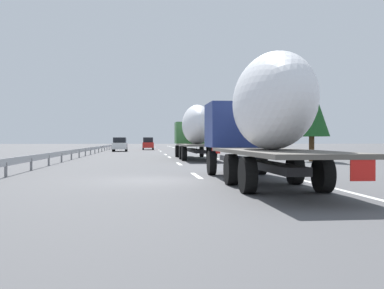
% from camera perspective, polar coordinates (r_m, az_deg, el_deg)
% --- Properties ---
extents(ground_plane, '(260.00, 260.00, 0.00)m').
position_cam_1_polar(ground_plane, '(56.73, -5.69, -0.96)').
color(ground_plane, '#4C4C4F').
extents(lane_stripe_0, '(3.20, 0.20, 0.01)m').
position_cam_1_polar(lane_stripe_0, '(18.89, 0.56, -3.99)').
color(lane_stripe_0, white).
rests_on(lane_stripe_0, ground_plane).
extents(lane_stripe_1, '(3.20, 0.20, 0.01)m').
position_cam_1_polar(lane_stripe_1, '(28.33, -1.66, -2.47)').
color(lane_stripe_1, white).
rests_on(lane_stripe_1, ground_plane).
extents(lane_stripe_2, '(3.20, 0.20, 0.01)m').
position_cam_1_polar(lane_stripe_2, '(39.19, -2.88, -1.64)').
color(lane_stripe_2, white).
rests_on(lane_stripe_2, ground_plane).
extents(lane_stripe_3, '(3.20, 0.20, 0.01)m').
position_cam_1_polar(lane_stripe_3, '(46.63, -3.39, -1.29)').
color(lane_stripe_3, white).
rests_on(lane_stripe_3, ground_plane).
extents(lane_stripe_4, '(3.20, 0.20, 0.01)m').
position_cam_1_polar(lane_stripe_4, '(61.20, -4.03, -0.85)').
color(lane_stripe_4, white).
rests_on(lane_stripe_4, ground_plane).
extents(lane_stripe_5, '(3.20, 0.20, 0.01)m').
position_cam_1_polar(lane_stripe_5, '(68.24, -4.24, -0.70)').
color(lane_stripe_5, white).
rests_on(lane_stripe_5, ground_plane).
extents(lane_stripe_6, '(3.20, 0.20, 0.01)m').
position_cam_1_polar(lane_stripe_6, '(69.44, -4.27, -0.68)').
color(lane_stripe_6, white).
rests_on(lane_stripe_6, ground_plane).
extents(lane_stripe_7, '(3.20, 0.20, 0.01)m').
position_cam_1_polar(lane_stripe_7, '(94.67, -4.75, -0.35)').
color(lane_stripe_7, white).
rests_on(lane_stripe_7, ground_plane).
extents(edge_line_right, '(110.00, 0.20, 0.01)m').
position_cam_1_polar(edge_line_right, '(62.01, -0.63, -0.83)').
color(edge_line_right, white).
rests_on(edge_line_right, ground_plane).
extents(truck_lead, '(13.24, 2.55, 4.19)m').
position_cam_1_polar(truck_lead, '(35.38, 0.39, 1.99)').
color(truck_lead, '#387038').
rests_on(truck_lead, ground_plane).
extents(truck_trailing, '(12.26, 2.55, 4.23)m').
position_cam_1_polar(truck_trailing, '(15.49, 8.83, 3.80)').
color(truck_trailing, navy).
rests_on(truck_trailing, ground_plane).
extents(car_blue_sedan, '(4.36, 1.73, 1.82)m').
position_cam_1_polar(car_blue_sedan, '(91.72, -5.66, 0.19)').
color(car_blue_sedan, '#28479E').
rests_on(car_blue_sedan, ground_plane).
extents(car_red_compact, '(4.65, 1.75, 1.93)m').
position_cam_1_polar(car_red_compact, '(70.63, -5.63, 0.12)').
color(car_red_compact, red).
rests_on(car_red_compact, ground_plane).
extents(car_white_van, '(4.35, 1.89, 1.86)m').
position_cam_1_polar(car_white_van, '(60.69, -9.19, 0.02)').
color(car_white_van, white).
rests_on(car_white_van, ground_plane).
extents(road_sign, '(0.10, 0.90, 2.92)m').
position_cam_1_polar(road_sign, '(60.79, 0.62, 1.05)').
color(road_sign, gray).
rests_on(road_sign, ground_plane).
extents(tree_0, '(2.93, 2.93, 7.17)m').
position_cam_1_polar(tree_0, '(87.08, 1.91, 2.42)').
color(tree_0, '#472D19').
rests_on(tree_0, ground_plane).
extents(tree_1, '(3.75, 3.75, 6.45)m').
position_cam_1_polar(tree_1, '(41.55, 8.23, 3.86)').
color(tree_1, '#472D19').
rests_on(tree_1, ground_plane).
extents(tree_2, '(2.53, 2.53, 5.59)m').
position_cam_1_polar(tree_2, '(32.85, 15.04, 4.29)').
color(tree_2, '#472D19').
rests_on(tree_2, ground_plane).
extents(guardrail_median, '(94.00, 0.10, 0.76)m').
position_cam_1_polar(guardrail_median, '(59.98, -11.45, -0.34)').
color(guardrail_median, '#9EA0A5').
rests_on(guardrail_median, ground_plane).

